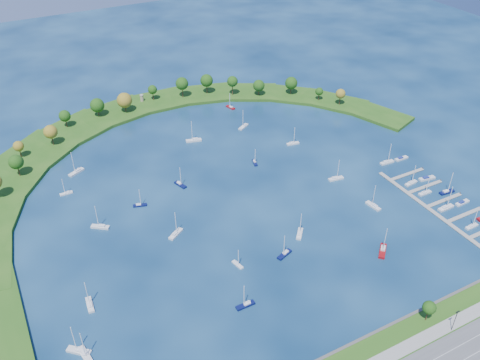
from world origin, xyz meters
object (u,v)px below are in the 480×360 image
moored_boat_11 (285,254)px  moored_boat_13 (194,140)px  moored_boat_10 (140,205)px  moored_boat_21 (180,184)px  moored_boat_18 (100,226)px  docked_boat_2 (472,226)px  moored_boat_3 (255,162)px  docked_boat_7 (447,191)px  moored_boat_6 (336,178)px  docked_boat_10 (387,162)px  moored_boat_0 (293,143)px  moored_boat_7 (76,172)px  docked_boat_6 (425,192)px  docked_boat_4 (446,207)px  docked_boat_11 (401,158)px  dock_system (448,210)px  moored_boat_12 (383,250)px  moored_boat_2 (238,264)px  moored_boat_20 (85,355)px  moored_boat_1 (79,350)px  docked_boat_8 (411,183)px  moored_boat_5 (373,205)px  moored_boat_19 (300,233)px  moored_boat_4 (176,233)px  docked_boat_5 (462,203)px  moored_boat_8 (90,304)px  docked_boat_9 (427,178)px  moored_boat_14 (230,107)px  moored_boat_16 (66,193)px  moored_boat_17 (244,126)px

moored_boat_11 → moored_boat_13: bearing=-112.0°
moored_boat_10 → moored_boat_21: 25.47m
moored_boat_18 → docked_boat_2: size_ratio=1.21×
moored_boat_3 → docked_boat_7: bearing=61.5°
moored_boat_6 → docked_boat_10: bearing=7.6°
moored_boat_0 → moored_boat_7: moored_boat_7 is taller
moored_boat_7 → docked_boat_6: (153.12, -103.20, -0.07)m
docked_boat_2 → docked_boat_4: (-0.03, 16.00, 0.07)m
moored_boat_6 → docked_boat_11: 44.84m
dock_system → moored_boat_10: bearing=150.6°
moored_boat_7 → docked_boat_10: bearing=127.9°
moored_boat_12 → docked_boat_6: 53.73m
moored_boat_2 → moored_boat_3: moored_boat_3 is taller
moored_boat_20 → moored_boat_1: bearing=-161.5°
moored_boat_2 → docked_boat_11: size_ratio=1.10×
moored_boat_7 → docked_boat_8: (153.12, -93.25, -0.07)m
moored_boat_5 → moored_boat_13: bearing=19.9°
moored_boat_5 → moored_boat_19: size_ratio=1.06×
moored_boat_4 → docked_boat_2: moored_boat_4 is taller
moored_boat_7 → docked_boat_7: size_ratio=1.09×
docked_boat_2 → moored_boat_12: bearing=170.6°
moored_boat_0 → docked_boat_5: size_ratio=1.35×
docked_boat_7 → docked_boat_10: bearing=108.0°
moored_boat_21 → docked_boat_11: moored_boat_21 is taller
docked_boat_11 → docked_boat_5: bearing=-92.4°
moored_boat_1 → docked_boat_4: 179.71m
docked_boat_11 → moored_boat_8: bearing=-172.5°
docked_boat_6 → docked_boat_9: docked_boat_6 is taller
moored_boat_20 → moored_boat_14: bearing=128.3°
moored_boat_20 → moored_boat_16: bearing=161.5°
moored_boat_6 → moored_boat_21: 82.64m
moored_boat_12 → moored_boat_1: bearing=-47.8°
docked_boat_2 → docked_boat_8: docked_boat_8 is taller
moored_boat_12 → moored_boat_16: 158.27m
moored_boat_2 → moored_boat_14: (65.15, 133.62, 0.03)m
moored_boat_3 → docked_boat_4: docked_boat_4 is taller
moored_boat_0 → moored_boat_16: 130.22m
moored_boat_18 → docked_boat_11: moored_boat_18 is taller
moored_boat_6 → moored_boat_19: bearing=-137.4°
moored_boat_3 → moored_boat_21: moored_boat_21 is taller
moored_boat_12 → docked_boat_10: (50.70, 54.95, -0.06)m
moored_boat_7 → docked_boat_7: 195.99m
docked_boat_6 → moored_boat_0: bearing=114.6°
moored_boat_19 → docked_boat_6: 74.43m
moored_boat_17 → moored_boat_0: bearing=86.6°
moored_boat_6 → dock_system: bearing=-47.4°
moored_boat_5 → docked_boat_7: moored_boat_5 is taller
docked_boat_9 → moored_boat_17: bearing=130.4°
moored_boat_6 → docked_boat_6: size_ratio=1.11×
moored_boat_0 → moored_boat_10: 100.69m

